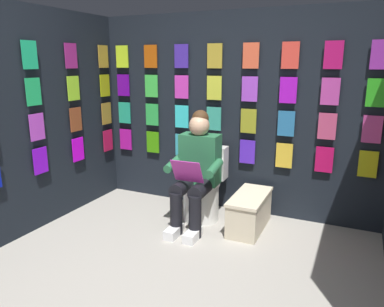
% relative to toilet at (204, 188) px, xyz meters
% --- Properties ---
extents(display_wall_back, '(3.30, 0.14, 2.19)m').
position_rel_toilet_xyz_m(display_wall_back, '(-0.18, -0.41, 0.77)').
color(display_wall_back, black).
rests_on(display_wall_back, ground).
extents(display_wall_right, '(0.14, 1.99, 2.19)m').
position_rel_toilet_xyz_m(display_wall_right, '(1.47, 0.63, 0.77)').
color(display_wall_right, black).
rests_on(display_wall_right, ground).
extents(toilet, '(0.41, 0.56, 0.77)m').
position_rel_toilet_xyz_m(toilet, '(0.00, 0.00, 0.00)').
color(toilet, white).
rests_on(toilet, ground).
extents(person_reading, '(0.53, 0.69, 1.19)m').
position_rel_toilet_xyz_m(person_reading, '(-0.01, 0.23, 0.27)').
color(person_reading, '#286B42').
rests_on(person_reading, ground).
extents(comic_longbox_near, '(0.32, 0.70, 0.36)m').
position_rel_toilet_xyz_m(comic_longbox_near, '(-0.54, 0.07, -0.15)').
color(comic_longbox_near, beige).
rests_on(comic_longbox_near, ground).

